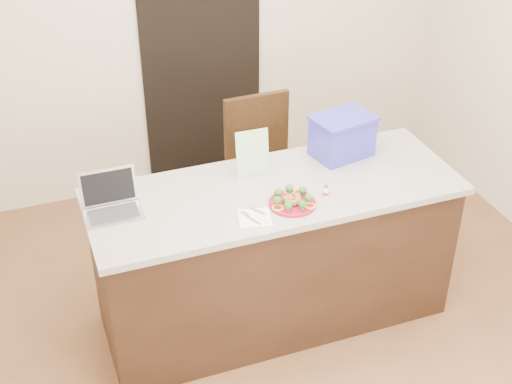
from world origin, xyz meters
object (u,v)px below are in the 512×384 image
object	(u,v)px
island	(274,255)
blue_box	(342,136)
plate	(292,203)
chair	(262,161)
yogurt_bottle	(326,192)
napkin	(255,218)
laptop	(111,201)

from	to	relation	value
island	blue_box	size ratio (longest dim) A/B	5.27
plate	chair	world-z (taller)	chair
island	yogurt_bottle	bearing A→B (deg)	-37.72
plate	chair	size ratio (longest dim) A/B	0.25
island	napkin	world-z (taller)	napkin
plate	chair	distance (m)	1.10
blue_box	chair	size ratio (longest dim) A/B	0.38
plate	laptop	size ratio (longest dim) A/B	0.86
napkin	blue_box	distance (m)	0.84
napkin	yogurt_bottle	bearing A→B (deg)	7.94
yogurt_bottle	chair	world-z (taller)	chair
laptop	napkin	bearing A→B (deg)	-26.17
blue_box	island	bearing A→B (deg)	-168.88
blue_box	yogurt_bottle	bearing A→B (deg)	-137.62
yogurt_bottle	blue_box	world-z (taller)	blue_box
napkin	yogurt_bottle	size ratio (longest dim) A/B	2.36
napkin	laptop	bearing A→B (deg)	153.65
island	plate	xyz separation A→B (m)	(0.02, -0.18, 0.47)
chair	napkin	bearing A→B (deg)	-114.38
island	laptop	xyz separation A→B (m)	(-0.88, 0.10, 0.51)
napkin	laptop	size ratio (longest dim) A/B	0.56
plate	napkin	size ratio (longest dim) A/B	1.53
island	napkin	distance (m)	0.56
napkin	blue_box	size ratio (longest dim) A/B	0.42
yogurt_bottle	chair	bearing A→B (deg)	88.94
blue_box	napkin	bearing A→B (deg)	-159.56
island	yogurt_bottle	xyz separation A→B (m)	(0.22, -0.17, 0.49)
chair	island	bearing A→B (deg)	-107.83
yogurt_bottle	blue_box	distance (m)	0.48
yogurt_bottle	laptop	world-z (taller)	laptop
blue_box	chair	distance (m)	0.82
island	chair	xyz separation A→B (m)	(0.24, 0.84, 0.12)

